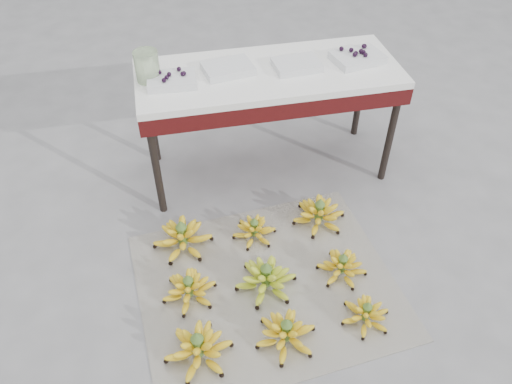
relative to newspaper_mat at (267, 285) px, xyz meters
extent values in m
plane|color=slate|center=(0.10, -0.03, 0.00)|extent=(60.00, 60.00, 0.00)
cube|color=silver|center=(0.00, 0.00, 0.00)|extent=(1.34, 1.16, 0.01)
ellipsoid|color=yellow|center=(-0.38, -0.31, 0.05)|extent=(0.33, 0.33, 0.09)
ellipsoid|color=yellow|center=(-0.38, -0.31, 0.09)|extent=(0.23, 0.23, 0.07)
ellipsoid|color=yellow|center=(-0.38, -0.31, 0.12)|extent=(0.15, 0.15, 0.06)
cylinder|color=#4D702C|center=(-0.38, -0.31, 0.09)|extent=(0.05, 0.05, 0.12)
cone|color=#4D702C|center=(-0.38, -0.31, 0.16)|extent=(0.06, 0.06, 0.04)
ellipsoid|color=yellow|center=(0.01, -0.32, 0.04)|extent=(0.34, 0.34, 0.08)
ellipsoid|color=yellow|center=(0.01, -0.32, 0.08)|extent=(0.24, 0.24, 0.06)
ellipsoid|color=yellow|center=(0.01, -0.32, 0.11)|extent=(0.15, 0.15, 0.05)
cylinder|color=#4D702C|center=(0.01, -0.32, 0.08)|extent=(0.05, 0.05, 0.11)
cone|color=#4D702C|center=(0.01, -0.32, 0.15)|extent=(0.05, 0.05, 0.04)
ellipsoid|color=yellow|center=(0.40, -0.29, 0.04)|extent=(0.25, 0.25, 0.07)
ellipsoid|color=yellow|center=(0.40, -0.29, 0.07)|extent=(0.17, 0.17, 0.05)
ellipsoid|color=yellow|center=(0.40, -0.29, 0.09)|extent=(0.11, 0.11, 0.04)
cylinder|color=#4D702C|center=(0.40, -0.29, 0.07)|extent=(0.04, 0.04, 0.09)
cone|color=#4D702C|center=(0.40, -0.29, 0.13)|extent=(0.04, 0.04, 0.03)
ellipsoid|color=yellow|center=(-0.38, 0.02, 0.04)|extent=(0.27, 0.27, 0.08)
ellipsoid|color=yellow|center=(-0.38, 0.02, 0.08)|extent=(0.19, 0.19, 0.06)
ellipsoid|color=yellow|center=(-0.38, 0.02, 0.11)|extent=(0.12, 0.12, 0.05)
cylinder|color=#4D702C|center=(-0.38, 0.02, 0.08)|extent=(0.04, 0.04, 0.11)
cone|color=#4D702C|center=(-0.38, 0.02, 0.14)|extent=(0.05, 0.05, 0.04)
ellipsoid|color=#91AE2F|center=(-0.01, -0.01, 0.05)|extent=(0.39, 0.39, 0.09)
ellipsoid|color=#91AE2F|center=(-0.01, -0.01, 0.09)|extent=(0.28, 0.28, 0.07)
ellipsoid|color=#91AE2F|center=(-0.01, -0.01, 0.12)|extent=(0.18, 0.18, 0.06)
cylinder|color=#4D702C|center=(-0.01, -0.01, 0.09)|extent=(0.05, 0.05, 0.12)
cone|color=#4D702C|center=(-0.01, -0.01, 0.16)|extent=(0.06, 0.06, 0.04)
ellipsoid|color=yellow|center=(0.39, -0.01, 0.04)|extent=(0.32, 0.32, 0.07)
ellipsoid|color=yellow|center=(0.39, -0.01, 0.07)|extent=(0.23, 0.23, 0.06)
ellipsoid|color=yellow|center=(0.39, -0.01, 0.10)|extent=(0.15, 0.15, 0.05)
cylinder|color=#4D702C|center=(0.39, -0.01, 0.07)|extent=(0.04, 0.04, 0.10)
cone|color=#4D702C|center=(0.39, -0.01, 0.14)|extent=(0.05, 0.05, 0.04)
ellipsoid|color=yellow|center=(-0.38, 0.35, 0.05)|extent=(0.33, 0.33, 0.09)
ellipsoid|color=yellow|center=(-0.38, 0.35, 0.09)|extent=(0.23, 0.23, 0.07)
ellipsoid|color=yellow|center=(-0.38, 0.35, 0.13)|extent=(0.15, 0.15, 0.06)
cylinder|color=#4D702C|center=(-0.38, 0.35, 0.09)|extent=(0.05, 0.05, 0.13)
cone|color=#4D702C|center=(-0.38, 0.35, 0.17)|extent=(0.06, 0.06, 0.05)
ellipsoid|color=yellow|center=(0.01, 0.33, 0.04)|extent=(0.30, 0.30, 0.07)
ellipsoid|color=yellow|center=(0.01, 0.33, 0.07)|extent=(0.21, 0.21, 0.05)
ellipsoid|color=yellow|center=(0.01, 0.33, 0.10)|extent=(0.14, 0.14, 0.04)
cylinder|color=#4D702C|center=(0.01, 0.33, 0.07)|extent=(0.04, 0.04, 0.10)
cone|color=#4D702C|center=(0.01, 0.33, 0.13)|extent=(0.05, 0.05, 0.03)
ellipsoid|color=yellow|center=(0.38, 0.36, 0.05)|extent=(0.33, 0.33, 0.09)
ellipsoid|color=yellow|center=(0.38, 0.36, 0.08)|extent=(0.23, 0.23, 0.06)
ellipsoid|color=yellow|center=(0.38, 0.36, 0.12)|extent=(0.15, 0.15, 0.05)
cylinder|color=#4D702C|center=(0.38, 0.36, 0.08)|extent=(0.05, 0.05, 0.12)
cone|color=#4D702C|center=(0.38, 0.36, 0.16)|extent=(0.06, 0.06, 0.04)
cylinder|color=black|center=(-0.46, 0.65, 0.32)|extent=(0.04, 0.04, 0.65)
cylinder|color=black|center=(0.88, 0.65, 0.32)|extent=(0.04, 0.04, 0.65)
cylinder|color=black|center=(-0.46, 1.13, 0.32)|extent=(0.04, 0.04, 0.65)
cylinder|color=black|center=(0.88, 1.13, 0.32)|extent=(0.04, 0.04, 0.65)
cube|color=#440C0D|center=(0.21, 0.89, 0.60)|extent=(1.44, 0.58, 0.10)
cube|color=white|center=(0.21, 0.89, 0.67)|extent=(1.44, 0.58, 0.04)
cube|color=silver|center=(-0.32, 0.86, 0.71)|extent=(0.26, 0.19, 0.04)
sphere|color=black|center=(-0.26, 0.86, 0.74)|extent=(0.02, 0.02, 0.02)
sphere|color=black|center=(-0.27, 0.91, 0.74)|extent=(0.02, 0.02, 0.02)
sphere|color=black|center=(-0.33, 0.87, 0.74)|extent=(0.02, 0.02, 0.02)
sphere|color=black|center=(-0.34, 0.84, 0.74)|extent=(0.02, 0.02, 0.02)
sphere|color=black|center=(-0.38, 0.90, 0.74)|extent=(0.02, 0.02, 0.02)
sphere|color=black|center=(-0.36, 0.81, 0.74)|extent=(0.02, 0.02, 0.02)
sphere|color=black|center=(-0.25, 0.86, 0.74)|extent=(0.02, 0.02, 0.02)
cube|color=silver|center=(-0.01, 0.92, 0.71)|extent=(0.29, 0.23, 0.04)
cube|color=silver|center=(0.36, 0.88, 0.71)|extent=(0.26, 0.20, 0.04)
cube|color=silver|center=(0.71, 0.89, 0.71)|extent=(0.30, 0.24, 0.04)
sphere|color=black|center=(0.69, 0.87, 0.74)|extent=(0.03, 0.03, 0.03)
sphere|color=black|center=(0.73, 0.89, 0.74)|extent=(0.03, 0.03, 0.03)
sphere|color=black|center=(0.73, 0.89, 0.74)|extent=(0.03, 0.03, 0.03)
sphere|color=black|center=(0.77, 0.94, 0.74)|extent=(0.03, 0.03, 0.03)
sphere|color=black|center=(0.74, 0.88, 0.74)|extent=(0.03, 0.03, 0.03)
sphere|color=black|center=(0.68, 0.91, 0.74)|extent=(0.03, 0.03, 0.03)
sphere|color=black|center=(0.74, 0.84, 0.74)|extent=(0.03, 0.03, 0.03)
sphere|color=black|center=(0.76, 0.94, 0.74)|extent=(0.03, 0.03, 0.03)
sphere|color=black|center=(0.63, 0.94, 0.74)|extent=(0.03, 0.03, 0.03)
sphere|color=black|center=(0.68, 0.86, 0.74)|extent=(0.03, 0.03, 0.03)
cylinder|color=beige|center=(-0.43, 0.92, 0.77)|extent=(0.14, 0.14, 0.16)
camera|label=1|loc=(-0.37, -1.47, 2.04)|focal=35.00mm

